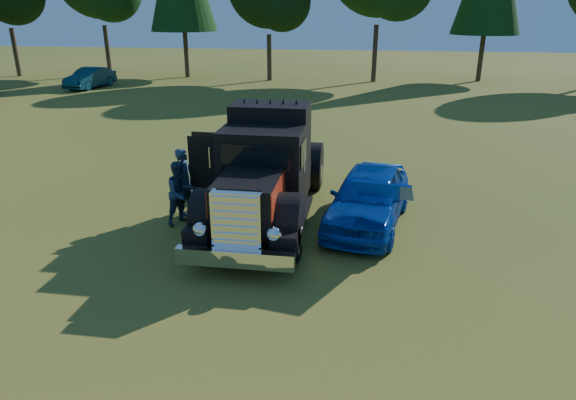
{
  "coord_description": "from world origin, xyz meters",
  "views": [
    {
      "loc": [
        3.56,
        -10.57,
        5.41
      ],
      "look_at": [
        1.82,
        0.8,
        1.06
      ],
      "focal_mm": 32.0,
      "sensor_mm": 36.0,
      "label": 1
    }
  ],
  "objects_px": {
    "diamond_t_truck": "(265,175)",
    "distant_teal_car": "(90,78)",
    "spectator_near": "(185,182)",
    "spectator_far": "(181,193)",
    "hotrod_coupe": "(368,197)"
  },
  "relations": [
    {
      "from": "diamond_t_truck",
      "to": "distant_teal_car",
      "type": "bearing_deg",
      "value": 127.73
    },
    {
      "from": "spectator_near",
      "to": "spectator_far",
      "type": "height_order",
      "value": "spectator_near"
    },
    {
      "from": "diamond_t_truck",
      "to": "spectator_near",
      "type": "relative_size",
      "value": 3.87
    },
    {
      "from": "distant_teal_car",
      "to": "spectator_far",
      "type": "bearing_deg",
      "value": -48.46
    },
    {
      "from": "diamond_t_truck",
      "to": "distant_teal_car",
      "type": "xyz_separation_m",
      "value": [
        -16.77,
        21.68,
        -0.58
      ]
    },
    {
      "from": "diamond_t_truck",
      "to": "spectator_far",
      "type": "xyz_separation_m",
      "value": [
        -2.15,
        -0.5,
        -0.43
      ]
    },
    {
      "from": "hotrod_coupe",
      "to": "spectator_far",
      "type": "height_order",
      "value": "hotrod_coupe"
    },
    {
      "from": "spectator_near",
      "to": "spectator_far",
      "type": "relative_size",
      "value": 1.08
    },
    {
      "from": "spectator_far",
      "to": "diamond_t_truck",
      "type": "bearing_deg",
      "value": -42.46
    },
    {
      "from": "diamond_t_truck",
      "to": "spectator_far",
      "type": "bearing_deg",
      "value": -166.9
    },
    {
      "from": "spectator_near",
      "to": "distant_teal_car",
      "type": "bearing_deg",
      "value": 43.73
    },
    {
      "from": "diamond_t_truck",
      "to": "spectator_near",
      "type": "height_order",
      "value": "diamond_t_truck"
    },
    {
      "from": "distant_teal_car",
      "to": "hotrod_coupe",
      "type": "bearing_deg",
      "value": -39.69
    },
    {
      "from": "diamond_t_truck",
      "to": "spectator_far",
      "type": "height_order",
      "value": "diamond_t_truck"
    },
    {
      "from": "spectator_near",
      "to": "spectator_far",
      "type": "bearing_deg",
      "value": -160.33
    }
  ]
}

